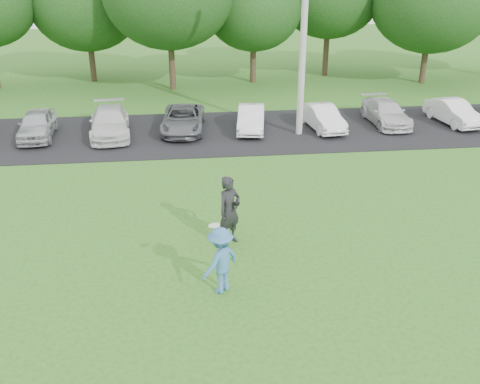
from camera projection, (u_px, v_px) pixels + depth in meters
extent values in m
plane|color=#2B661D|center=(256.00, 302.00, 12.66)|extent=(100.00, 100.00, 0.00)
cube|color=black|center=(217.00, 132.00, 24.42)|extent=(32.00, 6.50, 0.03)
cylinder|color=#B1B0AB|center=(304.00, 31.00, 22.34)|extent=(0.28, 0.28, 9.08)
imported|color=teal|center=(221.00, 260.00, 12.76)|extent=(1.25, 1.21, 1.71)
cylinder|color=white|center=(214.00, 225.00, 12.04)|extent=(0.28, 0.27, 0.10)
imported|color=black|center=(229.00, 211.00, 14.85)|extent=(0.88, 0.83, 2.02)
cube|color=black|center=(237.00, 204.00, 14.58)|extent=(0.17, 0.16, 0.10)
imported|color=#B5B8BD|center=(37.00, 125.00, 23.44)|extent=(1.63, 3.59, 1.20)
imported|color=silver|center=(110.00, 122.00, 23.76)|extent=(2.08, 4.29, 1.20)
imported|color=slate|center=(183.00, 119.00, 24.32)|extent=(2.16, 4.12, 1.11)
imported|color=white|center=(251.00, 118.00, 24.45)|extent=(1.68, 3.50, 1.11)
imported|color=white|center=(323.00, 117.00, 24.62)|extent=(1.59, 3.44, 1.09)
imported|color=silver|center=(386.00, 113.00, 25.34)|extent=(1.61, 3.78, 1.09)
imported|color=white|center=(453.00, 112.00, 25.39)|extent=(1.66, 3.52, 1.11)
cylinder|color=#38281C|center=(93.00, 63.00, 33.57)|extent=(0.36, 0.36, 2.20)
ellipsoid|color=#214C19|center=(86.00, 3.00, 32.08)|extent=(6.68, 6.68, 5.68)
cylinder|color=#38281C|center=(172.00, 67.00, 31.44)|extent=(0.36, 0.36, 2.70)
cylinder|color=#38281C|center=(253.00, 64.00, 33.32)|extent=(0.36, 0.36, 2.20)
ellipsoid|color=#214C19|center=(254.00, 9.00, 31.97)|extent=(5.76, 5.76, 4.90)
cylinder|color=#38281C|center=(326.00, 55.00, 34.99)|extent=(0.36, 0.36, 2.70)
cylinder|color=#38281C|center=(424.00, 65.00, 33.12)|extent=(0.36, 0.36, 2.20)
ellipsoid|color=#214C19|center=(433.00, 0.00, 31.54)|extent=(7.24, 7.24, 6.15)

